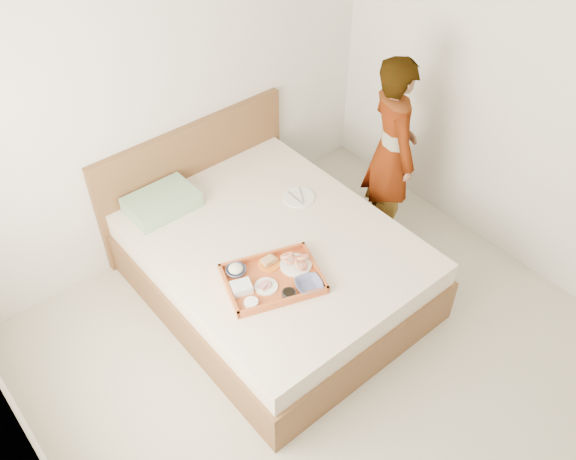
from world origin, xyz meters
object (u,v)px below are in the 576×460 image
Objects in this scene: dinner_plate at (298,197)px; person at (391,152)px; tray at (273,279)px; bed at (274,265)px.

dinner_plate is 0.16× the size of person.
person reaches higher than tray.
tray is at bearing -128.99° from bed.
tray is (-0.25, -0.31, 0.29)m from bed.
person is (1.35, 0.27, 0.21)m from tray.
dinner_plate is at bearing 27.61° from bed.
bed is at bearing -152.39° from dinner_plate.
dinner_plate is (0.42, 0.22, 0.27)m from bed.
dinner_plate is at bearing 94.29° from person.
dinner_plate is 0.77m from person.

